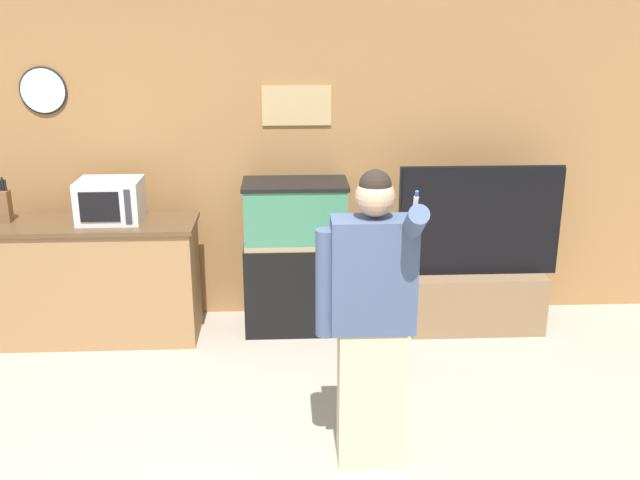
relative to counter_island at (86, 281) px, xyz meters
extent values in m
cube|color=olive|center=(1.37, 0.48, 0.83)|extent=(10.00, 0.06, 2.60)
cube|color=tan|center=(1.64, 0.44, 1.27)|extent=(0.54, 0.02, 0.31)
cylinder|color=white|center=(-0.30, 0.43, 1.40)|extent=(0.33, 0.03, 0.33)
cylinder|color=black|center=(-0.30, 0.44, 1.40)|extent=(0.36, 0.01, 0.36)
cube|color=olive|center=(0.00, 0.00, -0.02)|extent=(1.68, 0.51, 0.90)
cube|color=#513A24|center=(0.00, 0.00, 0.45)|extent=(1.72, 0.55, 0.03)
cube|color=silver|center=(0.23, 0.04, 0.63)|extent=(0.46, 0.36, 0.32)
cube|color=black|center=(0.20, -0.15, 0.63)|extent=(0.29, 0.01, 0.22)
cube|color=#2D2D33|center=(0.40, -0.15, 0.63)|extent=(0.05, 0.01, 0.25)
cube|color=brown|center=(-0.56, 0.05, 0.59)|extent=(0.11, 0.09, 0.24)
cylinder|color=black|center=(-0.56, 0.05, 0.74)|extent=(0.02, 0.02, 0.07)
cylinder|color=black|center=(-0.54, 0.05, 0.76)|extent=(0.02, 0.02, 0.10)
cylinder|color=black|center=(-0.53, 0.05, 0.75)|extent=(0.02, 0.02, 0.08)
cylinder|color=black|center=(-0.56, 0.09, 0.74)|extent=(0.02, 0.02, 0.08)
cylinder|color=black|center=(-0.54, 0.09, 0.74)|extent=(0.02, 0.02, 0.08)
cube|color=black|center=(1.62, 0.12, -0.11)|extent=(0.81, 0.47, 0.71)
cube|color=#937F5B|center=(1.62, 0.12, 0.26)|extent=(0.78, 0.46, 0.04)
cube|color=#387556|center=(1.62, 0.12, 0.49)|extent=(0.77, 0.45, 0.47)
cube|color=black|center=(1.62, 0.12, 0.72)|extent=(0.81, 0.47, 0.03)
cube|color=brown|center=(3.04, 0.03, -0.24)|extent=(1.06, 0.40, 0.47)
cube|color=black|center=(3.04, 0.03, 0.42)|extent=(1.24, 0.05, 0.84)
cube|color=black|center=(3.04, 0.06, 0.42)|extent=(1.27, 0.01, 0.87)
cube|color=#BCAD89|center=(2.00, -1.71, -0.06)|extent=(0.36, 0.20, 0.82)
cube|color=#3D4C6B|center=(2.00, -1.71, 0.66)|extent=(0.45, 0.21, 0.62)
sphere|color=tan|center=(2.00, -1.71, 1.08)|extent=(0.21, 0.21, 0.21)
sphere|color=black|center=(2.00, -1.71, 1.14)|extent=(0.17, 0.17, 0.17)
cylinder|color=#3D4C6B|center=(1.75, -1.71, 0.62)|extent=(0.12, 0.12, 0.59)
cylinder|color=#3D4C6B|center=(2.17, -1.84, 0.97)|extent=(0.10, 0.32, 0.27)
cylinder|color=white|center=(2.17, -1.86, 1.07)|extent=(0.02, 0.06, 0.11)
cylinder|color=#2856B2|center=(2.17, -1.88, 1.13)|extent=(0.02, 0.03, 0.05)
camera|label=1|loc=(1.55, -5.18, 1.98)|focal=40.00mm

